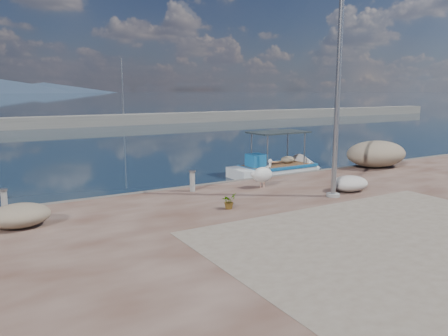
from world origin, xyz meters
TOP-DOWN VIEW (x-y plane):
  - ground at (0.00, 0.00)m, footprint 1400.00×1400.00m
  - quay_patch at (1.00, -3.00)m, footprint 9.00×7.00m
  - breakwater at (-0.00, 40.00)m, footprint 120.00×2.20m
  - boat_right at (4.95, 7.26)m, footprint 5.01×1.74m
  - pelican at (1.45, 3.50)m, footprint 1.09×0.70m
  - lamp_post at (2.67, 1.24)m, footprint 0.44×0.96m
  - bollard_near at (-1.00, 4.26)m, footprint 0.24×0.24m
  - bollard_far at (-6.84, 4.60)m, footprint 0.23×0.23m
  - potted_plant at (-1.08, 1.69)m, footprint 0.53×0.50m
  - net_pile_d at (3.72, 1.52)m, footprint 1.41×1.06m
  - net_pile_c at (8.42, 4.40)m, footprint 3.03×2.17m
  - net_pile_b at (-6.62, 2.93)m, footprint 1.55×1.21m

SIDE VIEW (x-z plane):
  - ground at x=0.00m, z-range 0.00..0.00m
  - boat_right at x=4.95m, z-range -1.01..1.38m
  - quay_patch at x=1.00m, z-range 0.50..0.51m
  - breakwater at x=0.00m, z-range -3.15..4.35m
  - potted_plant at x=-1.08m, z-range 0.50..0.96m
  - net_pile_d at x=3.72m, z-range 0.50..1.03m
  - net_pile_b at x=-6.62m, z-range 0.50..1.10m
  - bollard_far at x=-6.84m, z-range 0.53..1.22m
  - bollard_near at x=-1.00m, z-range 0.53..1.27m
  - pelican at x=1.45m, z-range 0.47..1.50m
  - net_pile_c at x=8.42m, z-range 0.50..1.69m
  - lamp_post at x=2.67m, z-range 0.30..7.30m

